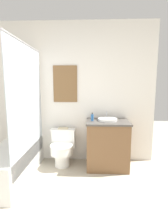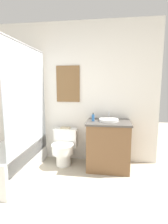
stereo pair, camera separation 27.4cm
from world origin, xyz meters
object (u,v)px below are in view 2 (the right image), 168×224
(soap_bottle, at_px, (93,118))
(book_on_tank, at_px, (65,128))
(toilet, at_px, (64,147))
(sink, at_px, (109,120))

(soap_bottle, bearing_deg, book_on_tank, 161.16)
(toilet, distance_m, soap_bottle, 0.76)
(toilet, bearing_deg, soap_bottle, -5.44)
(sink, xyz_separation_m, soap_bottle, (-0.26, -0.03, 0.04))
(book_on_tank, bearing_deg, toilet, -90.00)
(toilet, distance_m, sink, 0.93)
(sink, height_order, book_on_tank, sink)
(soap_bottle, bearing_deg, sink, 6.77)
(toilet, relative_size, book_on_tank, 3.69)
(book_on_tank, bearing_deg, sink, -10.69)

